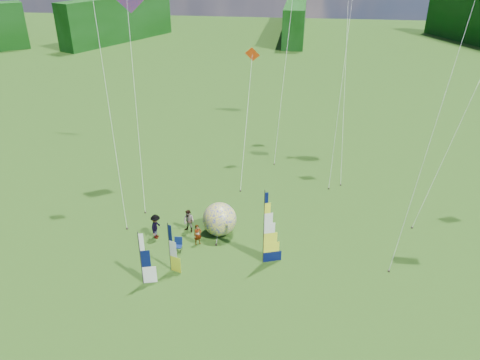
# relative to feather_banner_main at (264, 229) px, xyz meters

# --- Properties ---
(ground) EXTENTS (220.00, 220.00, 0.00)m
(ground) POSITION_rel_feather_banner_main_xyz_m (-0.59, -3.28, -2.57)
(ground) COLOR #35541F
(ground) RESTS_ON ground
(treeline_ring) EXTENTS (210.00, 210.00, 8.00)m
(treeline_ring) POSITION_rel_feather_banner_main_xyz_m (-0.59, -3.28, 1.43)
(treeline_ring) COLOR #164616
(treeline_ring) RESTS_ON ground
(feather_banner_main) EXTENTS (1.34, 0.56, 5.13)m
(feather_banner_main) POSITION_rel_feather_banner_main_xyz_m (0.00, 0.00, 0.00)
(feather_banner_main) COLOR #060F3D
(feather_banner_main) RESTS_ON ground
(side_banner_left) EXTENTS (0.93, 0.39, 3.39)m
(side_banner_left) POSITION_rel_feather_banner_main_xyz_m (-5.65, -1.58, -0.87)
(side_banner_left) COLOR yellow
(side_banner_left) RESTS_ON ground
(side_banner_far) EXTENTS (1.04, 0.37, 3.57)m
(side_banner_far) POSITION_rel_feather_banner_main_xyz_m (-6.98, -3.03, -0.78)
(side_banner_far) COLOR white
(side_banner_far) RESTS_ON ground
(bol_inflatable) EXTENTS (2.92, 2.92, 2.38)m
(bol_inflatable) POSITION_rel_feather_banner_main_xyz_m (-3.33, 2.90, -1.38)
(bol_inflatable) COLOR #181F94
(bol_inflatable) RESTS_ON ground
(spectator_a) EXTENTS (0.65, 0.61, 1.50)m
(spectator_a) POSITION_rel_feather_banner_main_xyz_m (-4.59, 1.45, -1.82)
(spectator_a) COLOR #66594C
(spectator_a) RESTS_ON ground
(spectator_b) EXTENTS (0.93, 0.69, 1.73)m
(spectator_b) POSITION_rel_feather_banner_main_xyz_m (-5.53, 2.86, -1.70)
(spectator_b) COLOR #66594C
(spectator_b) RESTS_ON ground
(spectator_c) EXTENTS (0.51, 1.20, 1.82)m
(spectator_c) POSITION_rel_feather_banner_main_xyz_m (-7.59, 1.80, -1.65)
(spectator_c) COLOR #66594C
(spectator_c) RESTS_ON ground
(spectator_d) EXTENTS (1.17, 0.84, 1.85)m
(spectator_d) POSITION_rel_feather_banner_main_xyz_m (-3.54, 3.02, -1.64)
(spectator_d) COLOR #66594C
(spectator_d) RESTS_ON ground
(camp_chair) EXTENTS (0.59, 0.59, 0.99)m
(camp_chair) POSITION_rel_feather_banner_main_xyz_m (-5.72, 0.42, -2.07)
(camp_chair) COLOR #08163F
(camp_chair) RESTS_ON ground
(kite_whale) EXTENTS (5.54, 13.51, 17.43)m
(kite_whale) POSITION_rel_feather_banner_main_xyz_m (5.43, 16.60, 6.15)
(kite_whale) COLOR black
(kite_whale) RESTS_ON ground
(kite_rainbow_delta) EXTENTS (8.37, 12.39, 16.84)m
(kite_rainbow_delta) POSITION_rel_feather_banner_main_xyz_m (-10.65, 8.48, 5.85)
(kite_rainbow_delta) COLOR red
(kite_rainbow_delta) RESTS_ON ground
(kite_parafoil) EXTENTS (9.14, 11.67, 20.65)m
(kite_parafoil) POSITION_rel_feather_banner_main_xyz_m (10.09, 3.83, 7.76)
(kite_parafoil) COLOR #A81F25
(kite_parafoil) RESTS_ON ground
(small_kite_red) EXTENTS (4.33, 10.02, 10.67)m
(small_kite_red) POSITION_rel_feather_banner_main_xyz_m (-2.72, 13.10, 2.77)
(small_kite_red) COLOR red
(small_kite_red) RESTS_ON ground
(small_kite_orange) EXTENTS (5.27, 10.47, 18.69)m
(small_kite_orange) POSITION_rel_feather_banner_main_xyz_m (5.04, 14.35, 6.78)
(small_kite_orange) COLOR #E2551D
(small_kite_orange) RESTS_ON ground
(small_kite_yellow) EXTENTS (8.92, 9.56, 15.10)m
(small_kite_yellow) POSITION_rel_feather_banner_main_xyz_m (12.90, 8.42, 4.98)
(small_kite_yellow) COLOR yellow
(small_kite_yellow) RESTS_ON ground
(small_kite_pink) EXTENTS (6.04, 8.89, 17.77)m
(small_kite_pink) POSITION_rel_feather_banner_main_xyz_m (-11.57, 5.64, 6.32)
(small_kite_pink) COLOR #FE34A0
(small_kite_pink) RESTS_ON ground
(small_kite_green) EXTENTS (5.54, 12.67, 18.72)m
(small_kite_green) POSITION_rel_feather_banner_main_xyz_m (0.14, 19.77, 6.80)
(small_kite_green) COLOR #28C012
(small_kite_green) RESTS_ON ground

